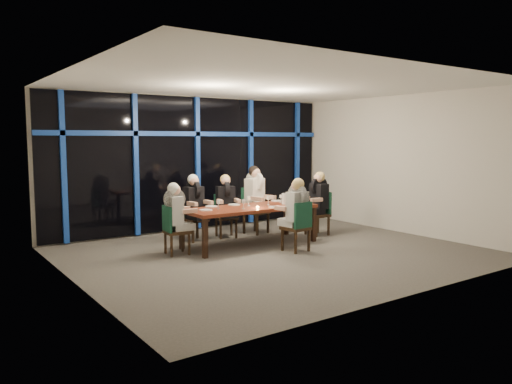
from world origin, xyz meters
TOP-DOWN VIEW (x-y plane):
  - room at (0.00, 0.00)m, footprint 7.04×7.00m
  - window_wall at (0.01, 2.93)m, footprint 6.86×0.43m
  - dining_table at (0.00, 0.80)m, footprint 2.60×1.00m
  - chair_far_left at (-0.68, 1.85)m, footprint 0.47×0.47m
  - chair_far_mid at (0.05, 1.80)m, footprint 0.51×0.51m
  - chair_far_right at (0.78, 1.82)m, footprint 0.57×0.57m
  - chair_end_left at (-1.58, 0.91)m, footprint 0.45×0.45m
  - chair_end_right at (1.84, 0.82)m, footprint 0.44×0.44m
  - chair_near_mid at (0.39, -0.19)m, footprint 0.46×0.46m
  - diner_far_left at (-0.68, 1.78)m, footprint 0.48×0.59m
  - diner_far_mid at (0.03, 1.72)m, footprint 0.51×0.60m
  - diner_far_right at (0.80, 1.74)m, footprint 0.58×0.68m
  - diner_end_left at (-1.51, 0.90)m, footprint 0.57×0.46m
  - diner_end_right at (1.76, 0.82)m, footprint 0.58×0.46m
  - diner_near_mid at (0.39, -0.11)m, footprint 0.48×0.59m
  - plate_far_left at (-0.61, 1.22)m, footprint 0.24×0.24m
  - plate_far_mid at (-0.12, 1.18)m, footprint 0.24×0.24m
  - plate_far_right at (0.95, 1.19)m, footprint 0.24×0.24m
  - plate_end_left at (-0.95, 0.84)m, footprint 0.24×0.24m
  - plate_end_right at (1.20, 0.83)m, footprint 0.24×0.24m
  - plate_near_mid at (0.33, 0.45)m, footprint 0.24×0.24m
  - wine_bottle at (1.15, 0.63)m, footprint 0.07×0.07m
  - water_pitcher at (0.78, 0.71)m, footprint 0.14×0.12m
  - tea_light at (-0.00, 0.55)m, footprint 0.06×0.06m
  - wine_glass_a at (-0.27, 0.62)m, footprint 0.07×0.07m
  - wine_glass_b at (0.05, 0.93)m, footprint 0.07×0.07m
  - wine_glass_c at (0.44, 0.81)m, footprint 0.07×0.07m
  - wine_glass_d at (-0.66, 0.87)m, footprint 0.06×0.06m
  - wine_glass_e at (0.87, 0.95)m, footprint 0.06×0.06m

SIDE VIEW (x-z plane):
  - chair_end_left at x=-1.58m, z-range 0.05..0.93m
  - chair_far_mid at x=0.05m, z-range 0.05..0.95m
  - chair_far_left at x=-0.68m, z-range 0.05..0.97m
  - chair_near_mid at x=0.39m, z-range 0.05..0.97m
  - chair_end_right at x=1.84m, z-range 0.05..0.98m
  - chair_far_right at x=0.78m, z-range 0.06..1.06m
  - dining_table at x=0.00m, z-range 0.31..1.06m
  - plate_far_left at x=-0.61m, z-range 0.75..0.76m
  - plate_far_mid at x=-0.12m, z-range 0.75..0.76m
  - plate_far_right at x=0.95m, z-range 0.75..0.76m
  - plate_end_left at x=-0.95m, z-range 0.75..0.76m
  - plate_end_right at x=1.20m, z-range 0.75..0.76m
  - plate_near_mid at x=0.33m, z-range 0.75..0.76m
  - tea_light at x=0.00m, z-range 0.75..0.78m
  - diner_end_left at x=-1.51m, z-range 0.41..1.26m
  - diner_far_mid at x=0.03m, z-range 0.42..1.29m
  - water_pitcher at x=0.78m, z-range 0.75..0.97m
  - wine_bottle at x=1.15m, z-range 0.72..1.02m
  - wine_glass_e at x=0.87m, z-range 0.79..0.95m
  - wine_glass_d at x=-0.66m, z-range 0.79..0.95m
  - wine_glass_a at x=-0.27m, z-range 0.79..0.96m
  - diner_far_left at x=-0.68m, z-range 0.43..1.32m
  - diner_near_mid at x=0.39m, z-range 0.43..1.32m
  - wine_glass_c at x=0.44m, z-range 0.79..0.97m
  - diner_end_right at x=1.76m, z-range 0.43..1.33m
  - wine_glass_b at x=0.05m, z-range 0.79..0.99m
  - diner_far_right at x=0.80m, z-range 0.47..1.44m
  - window_wall at x=0.01m, z-range 0.08..3.02m
  - room at x=0.00m, z-range 0.51..3.53m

